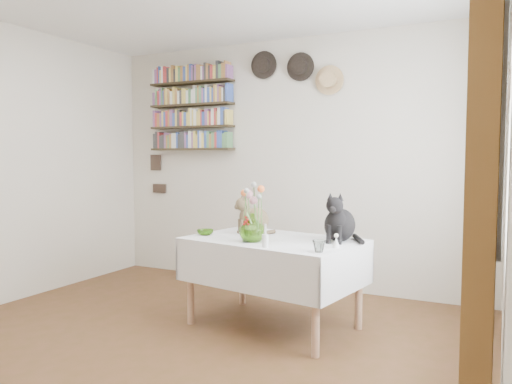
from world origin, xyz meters
The scene contains 16 objects.
room centered at (0.00, 0.00, 1.25)m, with size 4.08×4.58×2.58m.
window centered at (1.97, 0.80, 1.40)m, with size 0.12×1.52×1.32m.
curtain centered at (1.90, -0.12, 1.15)m, with size 0.12×0.38×2.10m, color brown.
dining_table centered at (0.41, 1.01, 0.52)m, with size 1.40×1.03×0.69m.
tabby_cat centered at (0.16, 1.21, 0.85)m, with size 0.22×0.28×0.33m, color brown, non-canonical shape.
black_cat centered at (0.89, 1.15, 0.87)m, with size 0.25×0.32×0.37m, color black, non-canonical shape.
flower_vase centered at (0.32, 0.83, 0.79)m, with size 0.20×0.20×0.21m, color #91D442.
green_bowl centered at (-0.16, 0.94, 0.71)m, with size 0.13×0.13×0.04m, color #91D442.
drinking_glass centered at (0.90, 0.66, 0.73)m, with size 0.09×0.09×0.08m, color white.
candlestick centered at (0.51, 0.66, 0.74)m, with size 0.05×0.05×0.16m.
berry_jar centered at (0.30, 0.77, 0.79)m, with size 0.06×0.06×0.23m.
porcelain_figurine centered at (0.95, 0.87, 0.73)m, with size 0.05×0.05×0.10m.
flower_bouquet centered at (0.32, 0.84, 1.03)m, with size 0.17×0.13×0.39m.
bookshelf_unit centered at (-1.10, 2.16, 1.84)m, with size 1.00×0.16×0.91m.
wall_hats centered at (0.12, 2.19, 2.17)m, with size 0.98×0.09×0.48m.
wall_art_plaques centered at (-1.63, 2.23, 1.12)m, with size 0.21×0.02×0.44m.
Camera 1 is at (1.98, -2.44, 1.31)m, focal length 35.00 mm.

